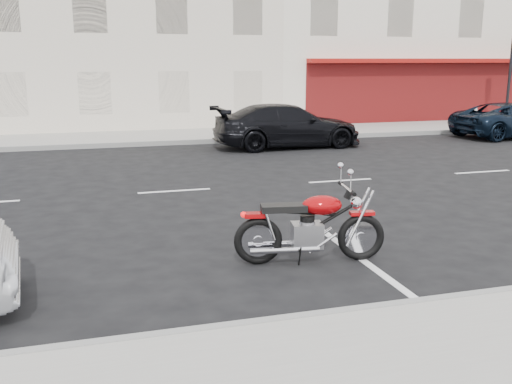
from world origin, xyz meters
TOP-DOWN VIEW (x-y plane):
  - ground at (0.00, 0.00)m, footprint 120.00×120.00m
  - sidewalk_far at (-5.00, 8.70)m, footprint 80.00×3.40m
  - curb_far at (-5.00, 7.00)m, footprint 80.00×0.12m
  - traffic_light at (13.50, 8.33)m, footprint 0.26×0.30m
  - fire_hydrant at (12.00, 8.50)m, footprint 0.20×0.20m
  - motorcycle at (-0.00, -5.21)m, footprint 2.17×0.77m
  - suv_far at (11.49, 5.60)m, footprint 4.79×2.56m
  - car_far at (2.54, 5.50)m, footprint 4.95×2.09m

SIDE VIEW (x-z plane):
  - ground at x=0.00m, z-range 0.00..0.00m
  - sidewalk_far at x=-5.00m, z-range 0.00..0.15m
  - curb_far at x=-5.00m, z-range 0.00..0.16m
  - motorcycle at x=0.00m, z-range -0.05..1.05m
  - fire_hydrant at x=12.00m, z-range 0.17..0.89m
  - suv_far at x=11.49m, z-range 0.00..1.28m
  - car_far at x=2.54m, z-range 0.00..1.43m
  - traffic_light at x=13.50m, z-range 0.66..4.46m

